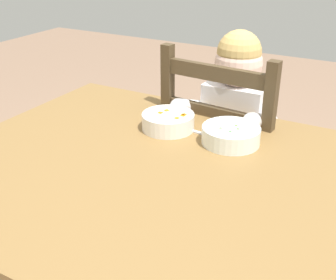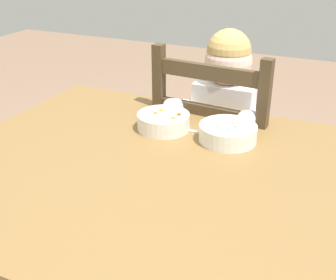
{
  "view_description": "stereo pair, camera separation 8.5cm",
  "coord_description": "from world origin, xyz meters",
  "px_view_note": "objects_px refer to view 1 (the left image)",
  "views": [
    {
      "loc": [
        0.53,
        -0.87,
        1.27
      ],
      "look_at": [
        0.02,
        0.07,
        0.75
      ],
      "focal_mm": 46.26,
      "sensor_mm": 36.0,
      "label": 1
    },
    {
      "loc": [
        0.46,
        -0.9,
        1.27
      ],
      "look_at": [
        0.02,
        0.07,
        0.75
      ],
      "focal_mm": 46.26,
      "sensor_mm": 36.0,
      "label": 2
    }
  ],
  "objects_px": {
    "dining_table": "(151,196)",
    "spoon": "(190,129)",
    "dining_chair": "(228,164)",
    "bowl_of_carrots": "(168,121)",
    "bowl_of_peas": "(231,135)",
    "child_figure": "(232,121)"
  },
  "relations": [
    {
      "from": "dining_chair",
      "to": "bowl_of_carrots",
      "type": "xyz_separation_m",
      "value": [
        -0.1,
        -0.3,
        0.27
      ]
    },
    {
      "from": "dining_table",
      "to": "bowl_of_peas",
      "type": "distance_m",
      "value": 0.3
    },
    {
      "from": "bowl_of_carrots",
      "to": "spoon",
      "type": "height_order",
      "value": "bowl_of_carrots"
    },
    {
      "from": "child_figure",
      "to": "bowl_of_peas",
      "type": "bearing_deg",
      "value": -70.09
    },
    {
      "from": "dining_chair",
      "to": "child_figure",
      "type": "bearing_deg",
      "value": -61.75
    },
    {
      "from": "dining_chair",
      "to": "spoon",
      "type": "distance_m",
      "value": 0.38
    },
    {
      "from": "dining_chair",
      "to": "bowl_of_carrots",
      "type": "relative_size",
      "value": 5.56
    },
    {
      "from": "dining_chair",
      "to": "child_figure",
      "type": "height_order",
      "value": "child_figure"
    },
    {
      "from": "bowl_of_peas",
      "to": "spoon",
      "type": "height_order",
      "value": "bowl_of_peas"
    },
    {
      "from": "bowl_of_peas",
      "to": "bowl_of_carrots",
      "type": "height_order",
      "value": "bowl_of_peas"
    },
    {
      "from": "child_figure",
      "to": "bowl_of_peas",
      "type": "height_order",
      "value": "child_figure"
    },
    {
      "from": "dining_table",
      "to": "dining_chair",
      "type": "height_order",
      "value": "dining_chair"
    },
    {
      "from": "bowl_of_carrots",
      "to": "dining_chair",
      "type": "bearing_deg",
      "value": 71.28
    },
    {
      "from": "dining_table",
      "to": "bowl_of_carrots",
      "type": "relative_size",
      "value": 7.01
    },
    {
      "from": "child_figure",
      "to": "spoon",
      "type": "height_order",
      "value": "child_figure"
    },
    {
      "from": "bowl_of_peas",
      "to": "spoon",
      "type": "bearing_deg",
      "value": 172.18
    },
    {
      "from": "dining_chair",
      "to": "bowl_of_peas",
      "type": "xyz_separation_m",
      "value": [
        0.11,
        -0.3,
        0.27
      ]
    },
    {
      "from": "dining_table",
      "to": "spoon",
      "type": "xyz_separation_m",
      "value": [
        -0.01,
        0.25,
        0.1
      ]
    },
    {
      "from": "child_figure",
      "to": "spoon",
      "type": "bearing_deg",
      "value": -98.29
    },
    {
      "from": "child_figure",
      "to": "bowl_of_peas",
      "type": "distance_m",
      "value": 0.32
    },
    {
      "from": "spoon",
      "to": "child_figure",
      "type": "bearing_deg",
      "value": 81.71
    },
    {
      "from": "dining_table",
      "to": "dining_chair",
      "type": "xyz_separation_m",
      "value": [
        0.03,
        0.53,
        -0.15
      ]
    }
  ]
}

